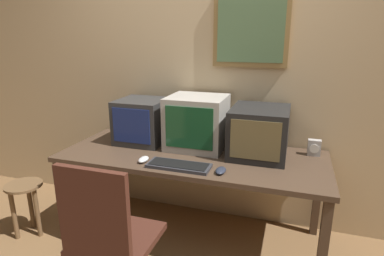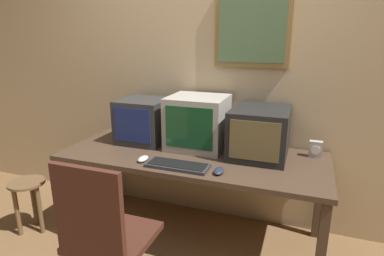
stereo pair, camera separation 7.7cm
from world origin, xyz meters
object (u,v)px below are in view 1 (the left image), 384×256
Objects in this scene: office_chair at (112,252)px; monitor_right at (259,132)px; monitor_left at (142,121)px; side_stool at (25,198)px; mouse_near_keyboard at (221,170)px; desk_clock at (314,148)px; mouse_far_corner at (144,159)px; monitor_center at (197,122)px; keyboard_main at (179,165)px.

monitor_right is at bearing 57.07° from office_chair.
side_stool is (-0.80, -0.54, -0.57)m from monitor_left.
side_stool is at bearing -175.95° from mouse_near_keyboard.
desk_clock is at bearing 15.40° from monitor_right.
mouse_far_corner is (-0.76, -0.40, -0.16)m from monitor_right.
side_stool is at bearing -163.33° from monitor_right.
monitor_center is 0.47m from keyboard_main.
keyboard_main is 3.70× the size of mouse_near_keyboard.
mouse_far_corner is (0.21, -0.41, -0.16)m from monitor_left.
monitor_left is at bearing 179.20° from monitor_right.
monitor_right reaches higher than mouse_near_keyboard.
monitor_left and monitor_right have the same top height.
monitor_right is at bearing -164.60° from desk_clock.
monitor_center is (0.48, 0.01, 0.03)m from monitor_left.
desk_clock is (0.88, 0.52, 0.05)m from keyboard_main.
monitor_center is at bearing 90.62° from keyboard_main.
monitor_center is at bearing 57.26° from mouse_far_corner.
monitor_left is 0.90m from mouse_near_keyboard.
mouse_far_corner is at bearing -122.74° from monitor_center.
office_chair reaches higher than desk_clock.
mouse_near_keyboard is 0.82m from office_chair.
mouse_near_keyboard is 0.97× the size of desk_clock.
desk_clock is 2.30m from side_stool.
desk_clock is 0.27× the size of side_stool.
mouse_near_keyboard reaches higher than keyboard_main.
office_chair reaches higher than side_stool.
side_stool is at bearing -163.57° from desk_clock.
keyboard_main is 1.35m from side_stool.
mouse_near_keyboard reaches higher than side_stool.
mouse_far_corner is at bearing 7.30° from side_stool.
monitor_center is at bearing 23.23° from side_stool.
keyboard_main is 0.44× the size of office_chair.
monitor_right reaches higher than side_stool.
monitor_center reaches higher than monitor_left.
side_stool is (-1.27, -0.55, -0.60)m from monitor_center.
mouse_near_keyboard is at bearing -0.40° from keyboard_main.
desk_clock is (0.59, 0.53, 0.04)m from mouse_near_keyboard.
desk_clock is 0.12× the size of office_chair.
mouse_far_corner is (-0.27, -0.42, -0.19)m from monitor_center.
monitor_center is 0.90m from desk_clock.
mouse_far_corner is at bearing -152.23° from monitor_right.
side_stool is (-1.00, -0.13, -0.41)m from mouse_far_corner.
office_chair is (-1.06, -1.13, -0.35)m from desk_clock.
monitor_left is at bearing 34.17° from side_stool.
monitor_center is 1.16m from office_chair.
office_chair is at bearing -80.93° from mouse_far_corner.
monitor_left is 3.34× the size of mouse_near_keyboard.
monitor_left is 0.81× the size of monitor_right.
mouse_far_corner reaches higher than keyboard_main.
office_chair reaches higher than mouse_far_corner.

